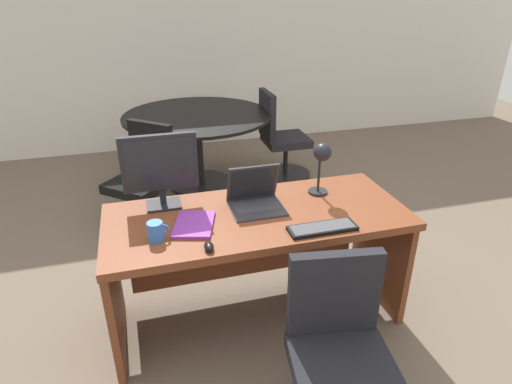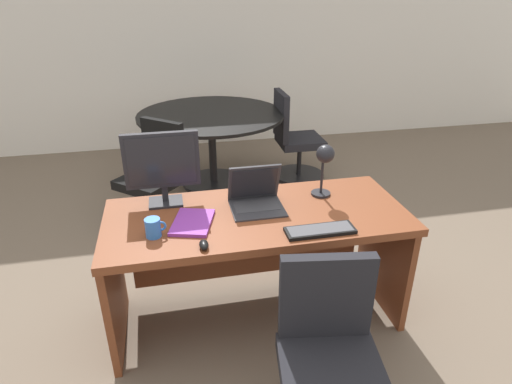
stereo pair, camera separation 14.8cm
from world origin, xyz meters
TOP-DOWN VIEW (x-y plane):
  - ground at (0.00, 1.50)m, footprint 12.00×12.00m
  - back_wall at (0.00, 3.51)m, footprint 10.00×0.10m
  - desk at (0.00, 0.04)m, footprint 1.74×0.73m
  - monitor at (-0.51, 0.24)m, footprint 0.43×0.16m
  - laptop at (0.01, 0.11)m, footprint 0.31×0.28m
  - keyboard at (0.28, -0.27)m, footprint 0.37×0.12m
  - mouse at (-0.34, -0.30)m, footprint 0.05×0.08m
  - desk_lamp at (0.44, 0.14)m, footprint 0.12×0.14m
  - book at (-0.37, -0.04)m, footprint 0.28×0.33m
  - coffee_mug at (-0.58, -0.13)m, footprint 0.11×0.08m
  - office_chair at (0.16, -0.80)m, footprint 0.56×0.56m
  - meeting_table at (-0.03, 2.11)m, footprint 1.48×1.48m
  - meeting_chair_near at (-0.62, 1.45)m, footprint 0.65×0.66m
  - meeting_chair_far at (0.86, 2.10)m, footprint 0.56×0.56m

SIDE VIEW (x-z plane):
  - ground at x=0.00m, z-range 0.00..0.00m
  - office_chair at x=0.16m, z-range -0.09..0.78m
  - meeting_chair_near at x=-0.62m, z-range -0.09..0.81m
  - meeting_chair_far at x=0.86m, z-range -0.09..0.87m
  - desk at x=0.00m, z-range 0.18..0.94m
  - meeting_table at x=-0.03m, z-range 0.21..0.99m
  - book at x=-0.37m, z-range 0.76..0.78m
  - keyboard at x=0.28m, z-range 0.76..0.78m
  - mouse at x=-0.34m, z-range 0.76..0.80m
  - coffee_mug at x=-0.58m, z-range 0.76..0.86m
  - laptop at x=0.01m, z-range 0.71..0.96m
  - desk_lamp at x=0.44m, z-range 0.83..1.17m
  - monitor at x=-0.51m, z-range 0.80..1.24m
  - back_wall at x=0.00m, z-range 0.00..2.80m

